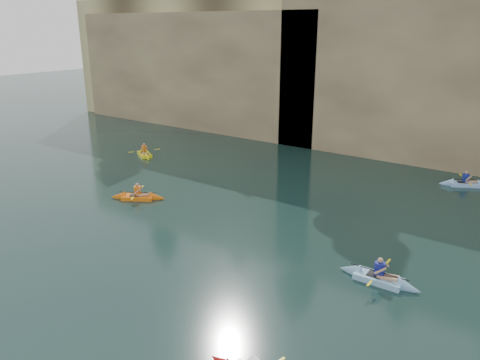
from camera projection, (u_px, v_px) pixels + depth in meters
The scene contains 10 objects.
ground at pixel (204, 313), 15.58m from camera, with size 160.00×160.00×0.00m, color black.
cliff at pixel (445, 66), 36.86m from camera, with size 70.00×16.00×12.00m, color tan.
cliff_slab_west at pixel (192, 69), 42.39m from camera, with size 26.00×2.40×10.56m, color tan.
cliff_slab_center at pixel (450, 80), 30.14m from camera, with size 24.00×2.40×11.40m, color tan.
sea_cave_west at pixel (205, 108), 41.82m from camera, with size 4.50×1.00×4.00m, color black.
sea_cave_center at pixel (353, 133), 34.24m from camera, with size 3.50×1.00×3.20m, color black.
kayaker_orange at pixel (138, 197), 25.67m from camera, with size 2.97×2.16×1.16m.
kayaker_ltblue_near at pixel (379, 278), 17.42m from camera, with size 3.11×2.42×1.23m.
kayaker_yellow at pixel (145, 154), 34.12m from camera, with size 2.86×2.09×1.19m.
kayaker_ltblue_mid at pixel (465, 184), 27.80m from camera, with size 2.99×2.05×1.15m.
Camera 1 is at (8.75, -10.20, 9.12)m, focal length 35.00 mm.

